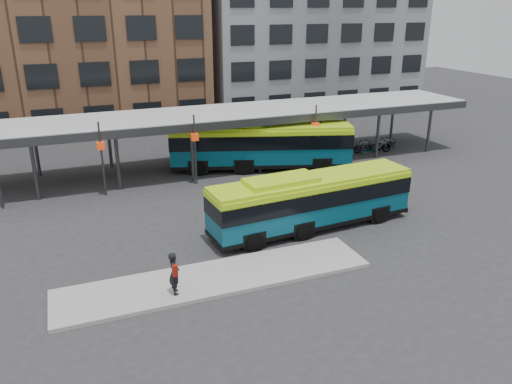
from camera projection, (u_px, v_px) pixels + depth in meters
name	position (u px, v px, depth m)	size (l,w,h in m)	color
ground	(298.00, 234.00, 26.70)	(120.00, 120.00, 0.00)	#28282B
boarding_island	(217.00, 278.00, 22.17)	(14.00, 3.00, 0.18)	gray
canopy	(222.00, 115.00, 36.53)	(40.00, 6.53, 4.80)	#999B9E
building_brick	(59.00, 11.00, 47.31)	(26.00, 14.00, 22.00)	brown
building_grey	(304.00, 19.00, 56.56)	(24.00, 14.00, 20.00)	slate
bus_front	(311.00, 200.00, 26.86)	(11.64, 3.33, 3.17)	#084458
bus_rear	(260.00, 144.00, 36.70)	(13.42, 6.68, 3.64)	#084458
pedestrian	(174.00, 273.00, 20.53)	(0.48, 0.71, 1.88)	black
bike_rack	(374.00, 146.00, 41.48)	(5.22, 1.49, 1.08)	slate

